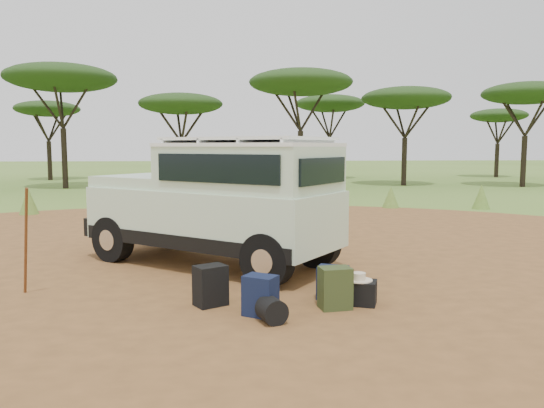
{
  "coord_description": "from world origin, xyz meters",
  "views": [
    {
      "loc": [
        0.27,
        -8.97,
        2.15
      ],
      "look_at": [
        1.16,
        1.53,
        1.0
      ],
      "focal_mm": 35.0,
      "sensor_mm": 36.0,
      "label": 1
    }
  ],
  "objects": [
    {
      "name": "acacia_treeline",
      "position": [
        0.75,
        19.81,
        4.87
      ],
      "size": [
        46.7,
        13.2,
        6.26
      ],
      "color": "black",
      "rests_on": "ground"
    },
    {
      "name": "duffel_navy",
      "position": [
        1.74,
        -1.77,
        0.23
      ],
      "size": [
        0.5,
        0.45,
        0.47
      ],
      "primitive_type": "cube",
      "rotation": [
        0.0,
        0.0,
        -0.38
      ],
      "color": "#131E3D",
      "rests_on": "ground"
    },
    {
      "name": "walking_staff",
      "position": [
        -2.58,
        -1.3,
        0.8
      ],
      "size": [
        0.32,
        0.51,
        1.59
      ],
      "primitive_type": "cylinder",
      "rotation": [
        0.32,
        0.0,
        0.52
      ],
      "color": "brown",
      "rests_on": "ground"
    },
    {
      "name": "backpack_olive",
      "position": [
        1.68,
        -2.22,
        0.28
      ],
      "size": [
        0.44,
        0.35,
        0.56
      ],
      "primitive_type": "cube",
      "rotation": [
        0.0,
        0.0,
        0.14
      ],
      "color": "#394720",
      "rests_on": "ground"
    },
    {
      "name": "backpack_black",
      "position": [
        0.03,
        -1.94,
        0.28
      ],
      "size": [
        0.5,
        0.46,
        0.56
      ],
      "primitive_type": "cube",
      "rotation": [
        0.0,
        0.0,
        0.53
      ],
      "color": "black",
      "rests_on": "ground"
    },
    {
      "name": "safari_hat",
      "position": [
        2.04,
        -2.05,
        0.37
      ],
      "size": [
        0.37,
        0.37,
        0.11
      ],
      "color": "beige",
      "rests_on": "hard_case"
    },
    {
      "name": "ground",
      "position": [
        0.0,
        0.0,
        0.0
      ],
      "size": [
        140.0,
        140.0,
        0.0
      ],
      "primitive_type": "plane",
      "color": "#597C2C",
      "rests_on": "ground"
    },
    {
      "name": "backpack_navy",
      "position": [
        0.68,
        -2.43,
        0.26
      ],
      "size": [
        0.49,
        0.46,
        0.52
      ],
      "primitive_type": "cube",
      "rotation": [
        0.0,
        0.0,
        -0.57
      ],
      "color": "#131E3D",
      "rests_on": "ground"
    },
    {
      "name": "dirt_clearing",
      "position": [
        0.0,
        0.0,
        0.0
      ],
      "size": [
        23.0,
        23.0,
        0.01
      ],
      "primitive_type": "cylinder",
      "color": "brown",
      "rests_on": "ground"
    },
    {
      "name": "hard_case",
      "position": [
        2.04,
        -2.05,
        0.17
      ],
      "size": [
        0.56,
        0.48,
        0.33
      ],
      "primitive_type": "cube",
      "rotation": [
        0.0,
        0.0,
        -0.36
      ],
      "color": "black",
      "rests_on": "ground"
    },
    {
      "name": "stuff_sack",
      "position": [
        0.8,
        -2.71,
        0.16
      ],
      "size": [
        0.41,
        0.41,
        0.32
      ],
      "primitive_type": "cylinder",
      "rotation": [
        1.57,
        0.0,
        0.34
      ],
      "color": "black",
      "rests_on": "ground"
    },
    {
      "name": "safari_vehicle",
      "position": [
        0.12,
        0.52,
        1.11
      ],
      "size": [
        4.85,
        4.31,
        2.3
      ],
      "rotation": [
        0.0,
        0.0,
        -0.65
      ],
      "color": "silver",
      "rests_on": "ground"
    },
    {
      "name": "grass_fringe",
      "position": [
        0.12,
        8.67,
        0.4
      ],
      "size": [
        36.6,
        1.6,
        0.9
      ],
      "color": "#597C2C",
      "rests_on": "ground"
    }
  ]
}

